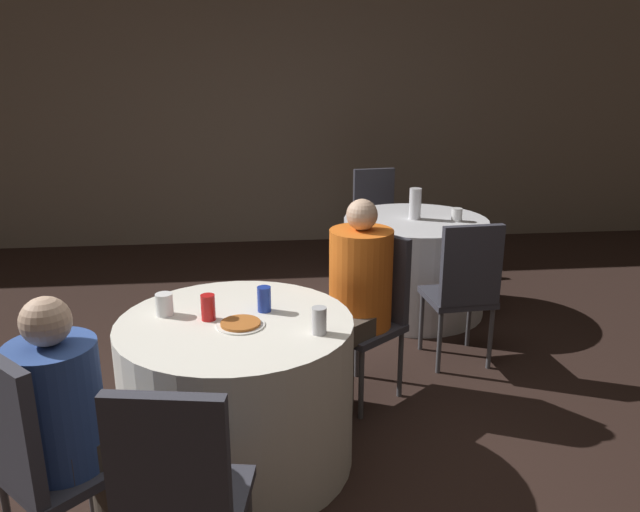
% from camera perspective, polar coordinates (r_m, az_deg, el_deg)
% --- Properties ---
extents(ground_plane, '(16.00, 16.00, 0.00)m').
position_cam_1_polar(ground_plane, '(3.19, -6.96, -19.07)').
color(ground_plane, black).
extents(wall_back, '(16.00, 0.06, 2.80)m').
position_cam_1_polar(wall_back, '(6.66, -6.98, 13.05)').
color(wall_back, gray).
rests_on(wall_back, ground_plane).
extents(table_near, '(1.10, 1.10, 0.74)m').
position_cam_1_polar(table_near, '(3.08, -7.50, -12.23)').
color(table_near, white).
rests_on(table_near, ground_plane).
extents(table_far, '(1.09, 1.09, 0.74)m').
position_cam_1_polar(table_far, '(4.90, 8.57, -0.84)').
color(table_far, silver).
rests_on(table_far, ground_plane).
extents(chair_near_northeast, '(0.56, 0.56, 0.96)m').
position_cam_1_polar(chair_near_northeast, '(3.60, 4.74, -4.24)').
color(chair_near_northeast, '#383842').
rests_on(chair_near_northeast, ground_plane).
extents(chair_near_southwest, '(0.57, 0.57, 0.96)m').
position_cam_1_polar(chair_near_southwest, '(2.53, -24.53, -15.82)').
color(chair_near_southwest, '#383842').
rests_on(chair_near_southwest, ground_plane).
extents(chair_near_south, '(0.46, 0.47, 0.96)m').
position_cam_1_polar(chair_near_south, '(2.19, -12.81, -20.19)').
color(chair_near_south, '#383842').
rests_on(chair_near_south, ground_plane).
extents(chair_far_north, '(0.45, 0.45, 0.96)m').
position_cam_1_polar(chair_far_north, '(5.72, 5.14, 3.94)').
color(chair_far_north, '#383842').
rests_on(chair_far_north, ground_plane).
extents(chair_far_south, '(0.43, 0.43, 0.96)m').
position_cam_1_polar(chair_far_south, '(3.99, 13.08, -2.46)').
color(chair_far_south, '#383842').
rests_on(chair_far_south, ground_plane).
extents(person_orange_shirt, '(0.49, 0.48, 1.18)m').
position_cam_1_polar(person_orange_shirt, '(3.47, 3.00, -4.29)').
color(person_orange_shirt, '#4C4238').
rests_on(person_orange_shirt, ground_plane).
extents(person_blue_shirt, '(0.46, 0.46, 1.12)m').
position_cam_1_polar(person_blue_shirt, '(2.60, -21.01, -14.58)').
color(person_blue_shirt, '#4C4238').
rests_on(person_blue_shirt, ground_plane).
extents(pizza_plate_near, '(0.22, 0.22, 0.02)m').
position_cam_1_polar(pizza_plate_near, '(2.86, -7.28, -6.18)').
color(pizza_plate_near, white).
rests_on(pizza_plate_near, table_near).
extents(soda_can_red, '(0.07, 0.07, 0.12)m').
position_cam_1_polar(soda_can_red, '(2.93, -10.19, -4.65)').
color(soda_can_red, red).
rests_on(soda_can_red, table_near).
extents(soda_can_silver, '(0.07, 0.07, 0.12)m').
position_cam_1_polar(soda_can_silver, '(2.74, -0.08, -5.93)').
color(soda_can_silver, silver).
rests_on(soda_can_silver, table_near).
extents(soda_can_blue, '(0.07, 0.07, 0.12)m').
position_cam_1_polar(soda_can_blue, '(2.99, -5.13, -3.95)').
color(soda_can_blue, '#1E38A5').
rests_on(soda_can_blue, table_near).
extents(cup_near, '(0.08, 0.08, 0.11)m').
position_cam_1_polar(cup_near, '(3.02, -14.04, -4.32)').
color(cup_near, white).
rests_on(cup_near, table_near).
extents(bottle_far, '(0.09, 0.09, 0.24)m').
position_cam_1_polar(bottle_far, '(4.78, 8.69, 4.75)').
color(bottle_far, white).
rests_on(bottle_far, table_far).
extents(cup_far, '(0.08, 0.08, 0.10)m').
position_cam_1_polar(cup_far, '(4.78, 12.39, 3.71)').
color(cup_far, white).
rests_on(cup_far, table_far).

